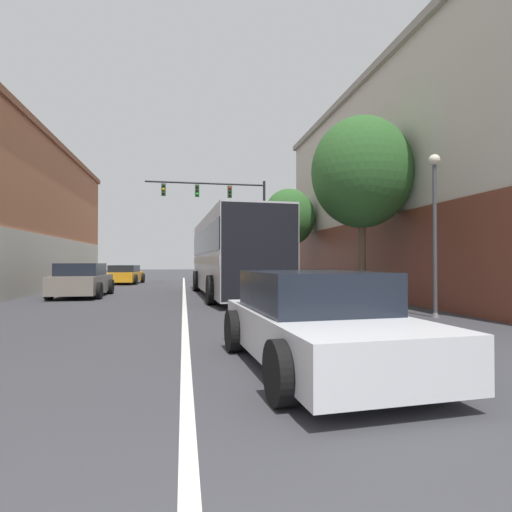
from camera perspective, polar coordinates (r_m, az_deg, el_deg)
lane_center_line at (r=15.72m, az=-10.20°, el=-6.08°), size 0.14×42.79×0.01m
building_right_storefront at (r=20.40m, az=27.62°, el=8.69°), size 10.18×20.70×9.33m
bus at (r=16.85m, az=-3.45°, el=0.48°), size 3.09×10.48×3.26m
hatchback_foreground at (r=5.62m, az=8.66°, el=-9.15°), size 2.28×4.12×1.30m
parked_car_left_near at (r=27.71m, az=-18.22°, el=-2.56°), size 2.30×4.12×1.23m
parked_car_left_mid at (r=17.98m, az=-23.59°, el=-3.25°), size 2.01×4.10×1.39m
traffic_signal_gantry at (r=27.46m, az=-4.18°, el=7.09°), size 8.11×0.36×7.06m
street_lamp at (r=11.39m, az=24.18°, el=3.75°), size 0.29×0.29×4.25m
street_tree_near at (r=14.57m, az=14.87°, el=11.44°), size 3.51×3.16×6.48m
street_tree_far at (r=23.19m, az=4.75°, el=5.53°), size 2.99×2.69×5.67m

